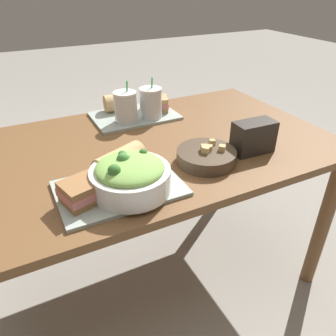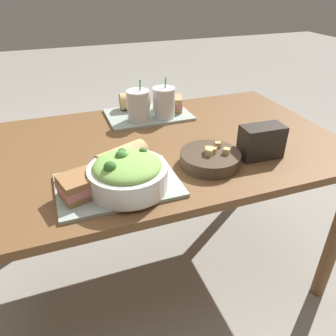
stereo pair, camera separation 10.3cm
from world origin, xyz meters
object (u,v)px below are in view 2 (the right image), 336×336
salad_bowl (128,173)px  soup_bowl (210,158)px  baguette_near (123,158)px  chip_bag (261,142)px  drink_cup_dark (139,106)px  sandwich_near (80,186)px  sandwich_far (170,104)px  baguette_far (135,101)px  drink_cup_red (164,103)px

salad_bowl → soup_bowl: size_ratio=1.15×
baguette_near → chip_bag: (0.49, -0.07, 0.01)m
baguette_near → drink_cup_dark: bearing=-47.3°
sandwich_near → sandwich_far: bearing=33.1°
baguette_near → chip_bag: bearing=-121.6°
soup_bowl → drink_cup_dark: drink_cup_dark is taller
soup_bowl → sandwich_far: bearing=85.7°
soup_bowl → drink_cup_dark: 0.46m
salad_bowl → sandwich_far: bearing=58.9°
sandwich_near → sandwich_far: 0.73m
drink_cup_dark → sandwich_near: bearing=-123.0°
sandwich_near → baguette_near: bearing=19.0°
sandwich_near → chip_bag: size_ratio=0.90×
baguette_near → chip_bag: size_ratio=1.23×
sandwich_near → drink_cup_dark: bearing=41.1°
sandwich_far → drink_cup_dark: bearing=-139.1°
baguette_far → drink_cup_dark: size_ratio=0.79×
baguette_far → chip_bag: bearing=-148.7°
baguette_far → soup_bowl: bearing=-165.3°
soup_bowl → drink_cup_dark: bearing=106.1°
baguette_near → chip_bag: chip_bag is taller
salad_bowl → drink_cup_dark: drink_cup_dark is taller
salad_bowl → soup_bowl: bearing=10.7°
drink_cup_dark → drink_cup_red: same height
soup_bowl → salad_bowl: bearing=-169.3°
salad_bowl → sandwich_near: size_ratio=1.71×
sandwich_near → soup_bowl: bearing=-9.8°
sandwich_near → drink_cup_red: drink_cup_red is taller
drink_cup_red → chip_bag: drink_cup_red is taller
sandwich_far → drink_cup_red: (-0.05, -0.07, 0.03)m
chip_bag → drink_cup_dark: bearing=127.9°
baguette_far → baguette_near: bearing=164.9°
sandwich_near → baguette_far: 0.71m
salad_bowl → baguette_near: bearing=84.7°
salad_bowl → baguette_near: (0.01, 0.11, -0.01)m
soup_bowl → baguette_near: 0.30m
sandwich_far → baguette_far: 0.17m
soup_bowl → drink_cup_dark: size_ratio=1.15×
sandwich_far → chip_bag: 0.54m
sandwich_far → salad_bowl: bearing=-102.6°
sandwich_near → baguette_far: size_ratio=0.98×
sandwich_far → sandwich_near: bearing=-112.4°
soup_bowl → drink_cup_red: 0.44m
baguette_near → baguette_far: same height
sandwich_far → baguette_far: bearing=170.9°
soup_bowl → drink_cup_red: bearing=91.7°
drink_cup_red → salad_bowl: bearing=-120.3°
drink_cup_red → sandwich_far: bearing=52.8°
baguette_far → drink_cup_red: drink_cup_red is taller
sandwich_far → chip_bag: chip_bag is taller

